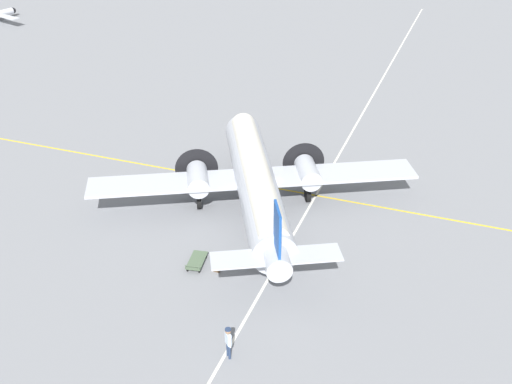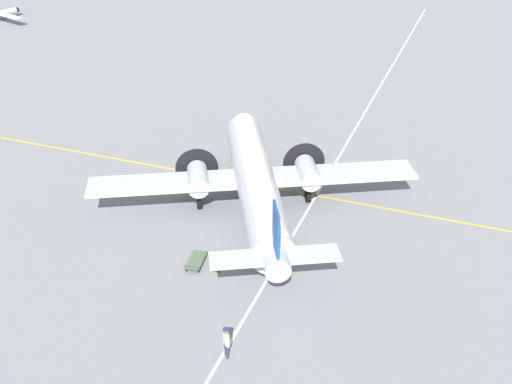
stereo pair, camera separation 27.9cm
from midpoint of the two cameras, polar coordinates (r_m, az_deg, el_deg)
name	(u,v)px [view 2 (the right image)]	position (r m, az deg, el deg)	size (l,w,h in m)	color
ground_plane	(256,214)	(43.46, 0.18, -1.93)	(300.00, 300.00, 0.00)	slate
apron_line_eastwest	(274,188)	(46.50, 1.81, 0.36)	(120.00, 0.16, 0.01)	gold
apron_line_northsouth	(300,222)	(42.63, 4.16, -2.71)	(0.16, 120.00, 0.01)	silver
airliner_main	(255,178)	(42.53, 0.12, 1.28)	(20.98, 18.76, 5.85)	#ADB2BC
crew_foreground	(226,339)	(32.05, -2.41, -12.95)	(0.46, 0.47, 1.82)	navy
suitcase_near_door	(215,268)	(38.08, -3.45, -6.77)	(0.49, 0.17, 0.48)	#47331E
baggage_cart	(196,261)	(38.67, -5.15, -6.10)	(1.20, 2.08, 0.56)	#4C6047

